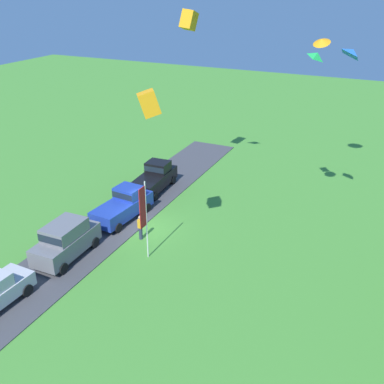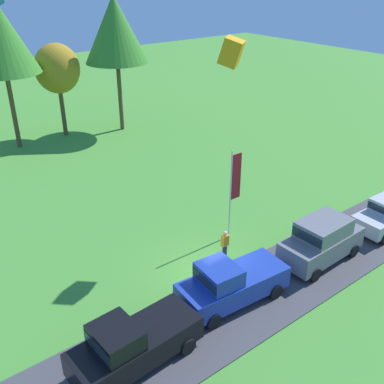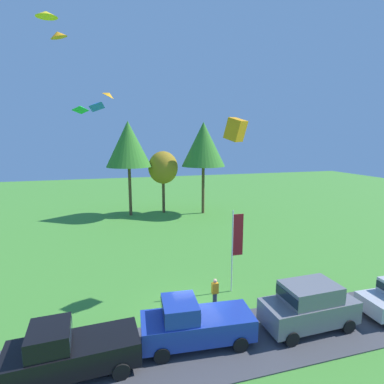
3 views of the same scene
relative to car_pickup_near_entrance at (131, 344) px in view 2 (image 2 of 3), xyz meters
name	(u,v)px [view 2 (image 2 of 3)]	position (x,y,z in m)	size (l,w,h in m)	color
ground_plane	(211,276)	(5.76, 2.37, -1.11)	(120.00, 120.00, 0.00)	#478E33
pavement_strip	(244,301)	(5.76, 0.03, -1.08)	(36.00, 4.40, 0.06)	#424247
car_pickup_near_entrance	(131,344)	(0.00, 0.00, 0.00)	(5.09, 2.26, 2.14)	black
car_pickup_by_flagpole	(230,283)	(5.17, 0.41, 0.00)	(5.13, 2.36, 2.14)	#1E389E
car_suv_far_end	(322,239)	(10.89, -0.01, 0.19)	(4.64, 2.13, 2.28)	slate
person_on_lawn	(225,245)	(7.13, 2.94, -0.23)	(0.36, 0.24, 1.71)	#2D334C
tree_far_right	(57,69)	(8.46, 25.39, 4.58)	(3.67, 3.67, 7.74)	brown
tree_lone_near	(115,29)	(13.16, 23.73, 7.44)	(5.32, 5.32, 11.24)	brown
flag_banner	(234,183)	(8.99, 4.43, 2.11)	(0.71, 0.08, 5.08)	silver
kite_box_high_right	(231,52)	(9.10, 5.15, 8.62)	(0.88, 0.88, 1.23)	orange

